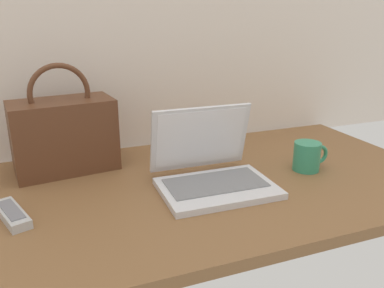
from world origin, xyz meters
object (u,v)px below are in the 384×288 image
at_px(laptop, 211,170).
at_px(handbag, 64,134).
at_px(remote_control_near, 12,214).
at_px(coffee_mug, 308,156).

bearing_deg(laptop, handbag, 143.91).
distance_m(laptop, remote_control_near, 0.52).
relative_size(laptop, remote_control_near, 1.89).
height_order(laptop, remote_control_near, laptop).
height_order(coffee_mug, remote_control_near, coffee_mug).
bearing_deg(coffee_mug, laptop, 179.15).
relative_size(remote_control_near, handbag, 0.50).
distance_m(laptop, coffee_mug, 0.32).
height_order(laptop, handbag, handbag).
bearing_deg(laptop, remote_control_near, -179.51).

